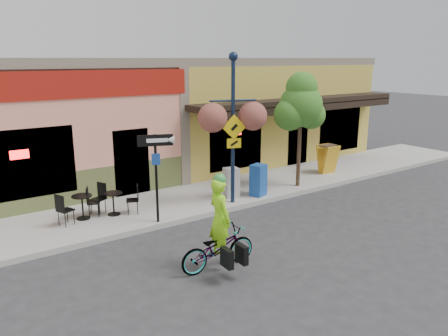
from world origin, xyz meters
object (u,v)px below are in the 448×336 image
cyclist_rider (220,229)px  newspaper_box_grey (231,182)px  street_tree (300,130)px  newspaper_box_blue (258,180)px  building (157,112)px  bicycle (218,248)px  lamp_post (233,130)px  one_way_sign (156,179)px

cyclist_rider → newspaper_box_grey: (2.92, 3.61, -0.27)m
newspaper_box_grey → street_tree: 3.07m
newspaper_box_blue → building: bearing=74.1°
bicycle → lamp_post: lamp_post is taller
lamp_post → newspaper_box_blue: 2.07m
bicycle → lamp_post: 4.56m
one_way_sign → street_tree: street_tree is taller
one_way_sign → newspaper_box_grey: (2.95, 0.66, -0.74)m
bicycle → one_way_sign: one_way_sign is taller
newspaper_box_grey → cyclist_rider: bearing=-118.3°
cyclist_rider → newspaper_box_blue: size_ratio=1.75×
lamp_post → newspaper_box_blue: lamp_post is taller
newspaper_box_blue → lamp_post: bearing=166.3°
cyclist_rider → one_way_sign: 2.99m
bicycle → newspaper_box_blue: 4.97m
newspaper_box_grey → street_tree: street_tree is taller
newspaper_box_grey → bicycle: bearing=-118.7°
one_way_sign → street_tree: bearing=24.5°
street_tree → newspaper_box_grey: bearing=173.4°
lamp_post → one_way_sign: size_ratio=1.87×
one_way_sign → street_tree: size_ratio=0.61×
building → lamp_post: bearing=-96.9°
building → one_way_sign: (-3.46, -6.82, -0.89)m
cyclist_rider → street_tree: (5.57, 3.30, 1.24)m
cyclist_rider → one_way_sign: size_ratio=0.74×
building → bicycle: size_ratio=10.18×
bicycle → newspaper_box_grey: (2.97, 3.61, 0.15)m
street_tree → newspaper_box_blue: bearing=-177.8°
bicycle → newspaper_box_blue: bearing=-46.6°
lamp_post → street_tree: bearing=21.2°
building → cyclist_rider: building is taller
lamp_post → one_way_sign: bearing=-157.9°
building → bicycle: building is taller
cyclist_rider → building: bearing=-16.5°
building → street_tree: size_ratio=4.59×
building → cyclist_rider: 10.44m
bicycle → newspaper_box_blue: size_ratio=1.74×
bicycle → cyclist_rider: size_ratio=1.00×
lamp_post → newspaper_box_grey: lamp_post is taller
newspaper_box_grey → street_tree: bearing=4.1°
cyclist_rider → street_tree: bearing=-56.5°
lamp_post → newspaper_box_blue: size_ratio=4.42×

